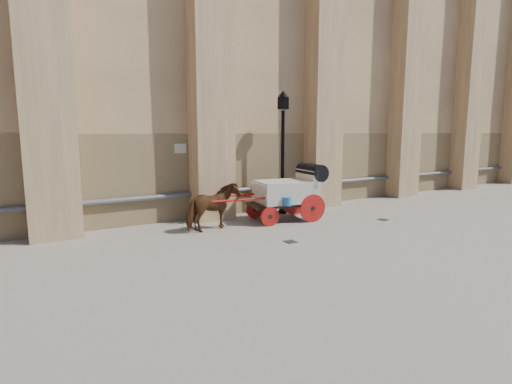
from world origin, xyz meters
TOP-DOWN VIEW (x-y plane):
  - ground at (0.00, 0.00)m, footprint 90.00×90.00m
  - horse at (-1.70, 2.07)m, footprint 1.87×1.13m
  - carriage at (1.28, 2.11)m, footprint 4.58×1.85m
  - street_lamp at (1.70, 3.16)m, footprint 0.43×0.43m
  - drain_grate_near at (-0.42, -0.27)m, footprint 0.33×0.33m
  - drain_grate_far at (4.05, 0.35)m, footprint 0.40×0.40m

SIDE VIEW (x-z plane):
  - ground at x=0.00m, z-range 0.00..0.00m
  - drain_grate_near at x=-0.42m, z-range 0.00..0.01m
  - drain_grate_far at x=4.05m, z-range 0.00..0.01m
  - horse at x=-1.70m, z-range 0.00..1.47m
  - carriage at x=1.28m, z-range 0.08..2.03m
  - street_lamp at x=1.70m, z-range 0.16..4.71m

